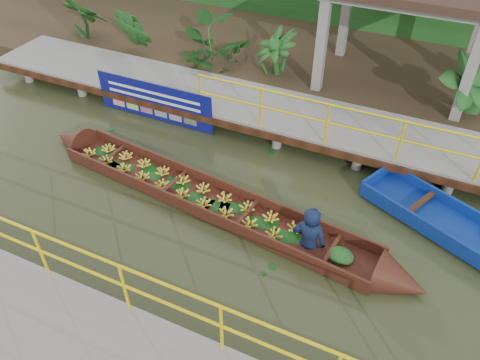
% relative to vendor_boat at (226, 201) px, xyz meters
% --- Properties ---
extents(ground, '(80.00, 80.00, 0.00)m').
position_rel_vendor_boat_xyz_m(ground, '(-0.89, -0.10, -0.29)').
color(ground, '#2E351A').
rests_on(ground, ground).
extents(land_strip, '(30.00, 8.00, 0.45)m').
position_rel_vendor_boat_xyz_m(land_strip, '(-0.89, 7.40, -0.06)').
color(land_strip, '#302418').
rests_on(land_strip, ground).
extents(far_dock, '(16.00, 2.06, 1.66)m').
position_rel_vendor_boat_xyz_m(far_dock, '(-0.87, 3.33, 0.19)').
color(far_dock, gray).
rests_on(far_dock, ground).
extents(vendor_boat, '(9.19, 1.97, 2.24)m').
position_rel_vendor_boat_xyz_m(vendor_boat, '(0.00, 0.00, 0.00)').
color(vendor_boat, '#391A0F').
rests_on(vendor_boat, ground).
extents(blue_banner, '(3.39, 0.04, 1.06)m').
position_rel_vendor_boat_xyz_m(blue_banner, '(-3.24, 2.38, 0.27)').
color(blue_banner, navy).
rests_on(blue_banner, ground).
extents(tropical_plants, '(14.24, 1.24, 1.55)m').
position_rel_vendor_boat_xyz_m(tropical_plants, '(-1.30, 5.20, 0.94)').
color(tropical_plants, '#133E14').
rests_on(tropical_plants, ground).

